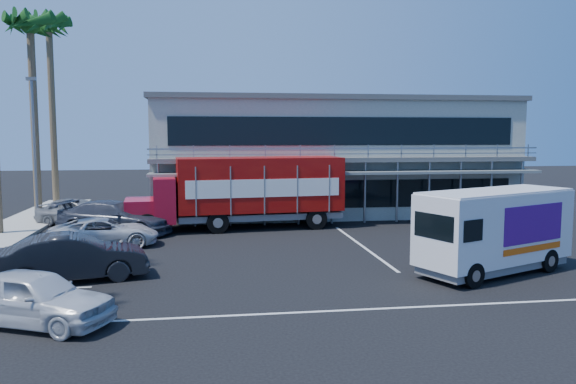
{
  "coord_description": "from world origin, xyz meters",
  "views": [
    {
      "loc": [
        -4.9,
        -21.29,
        5.07
      ],
      "look_at": [
        -1.1,
        4.95,
        2.3
      ],
      "focal_mm": 35.0,
      "sensor_mm": 36.0,
      "label": 1
    }
  ],
  "objects": [
    {
      "name": "ground",
      "position": [
        0.0,
        0.0,
        0.0
      ],
      "size": [
        120.0,
        120.0,
        0.0
      ],
      "primitive_type": "plane",
      "color": "black",
      "rests_on": "ground"
    },
    {
      "name": "palm_e",
      "position": [
        -14.7,
        13.0,
        10.57
      ],
      "size": [
        2.8,
        2.8,
        12.25
      ],
      "color": "brown",
      "rests_on": "ground"
    },
    {
      "name": "parked_car_c",
      "position": [
        -9.5,
        4.4,
        0.66
      ],
      "size": [
        5.02,
        2.89,
        1.32
      ],
      "primitive_type": "imported",
      "rotation": [
        0.0,
        0.0,
        1.73
      ],
      "color": "silver",
      "rests_on": "ground"
    },
    {
      "name": "parked_car_d",
      "position": [
        -9.5,
        7.6,
        0.84
      ],
      "size": [
        6.27,
        4.06,
        1.69
      ],
      "primitive_type": "imported",
      "rotation": [
        0.0,
        0.0,
        1.25
      ],
      "color": "#313542",
      "rests_on": "ground"
    },
    {
      "name": "white_van",
      "position": [
        5.37,
        -2.54,
        1.61
      ],
      "size": [
        6.55,
        4.43,
        3.04
      ],
      "rotation": [
        0.0,
        0.0,
        0.41
      ],
      "color": "silver",
      "rests_on": "ground"
    },
    {
      "name": "red_truck",
      "position": [
        -2.9,
        8.43,
        2.09
      ],
      "size": [
        11.49,
        3.66,
        3.8
      ],
      "rotation": [
        0.0,
        0.0,
        0.09
      ],
      "color": "maroon",
      "rests_on": "ground"
    },
    {
      "name": "building",
      "position": [
        3.0,
        14.94,
        3.66
      ],
      "size": [
        22.4,
        12.0,
        7.3
      ],
      "color": "gray",
      "rests_on": "ground"
    },
    {
      "name": "parked_car_b",
      "position": [
        -9.5,
        -1.44,
        0.81
      ],
      "size": [
        5.2,
        2.8,
        1.63
      ],
      "primitive_type": "imported",
      "rotation": [
        0.0,
        0.0,
        1.8
      ],
      "color": "black",
      "rests_on": "ground"
    },
    {
      "name": "parked_car_e",
      "position": [
        -12.07,
        10.8,
        0.77
      ],
      "size": [
        4.9,
        3.47,
        1.55
      ],
      "primitive_type": "imported",
      "rotation": [
        0.0,
        0.0,
        1.17
      ],
      "color": "gray",
      "rests_on": "ground"
    },
    {
      "name": "light_pole_far",
      "position": [
        -14.2,
        11.0,
        4.5
      ],
      "size": [
        0.5,
        0.25,
        8.09
      ],
      "color": "gray",
      "rests_on": "ground"
    },
    {
      "name": "parked_car_a",
      "position": [
        -9.5,
        -6.0,
        0.75
      ],
      "size": [
        4.73,
        3.42,
        1.5
      ],
      "primitive_type": "imported",
      "rotation": [
        0.0,
        0.0,
        1.14
      ],
      "color": "silver",
      "rests_on": "ground"
    },
    {
      "name": "palm_f",
      "position": [
        -15.1,
        18.5,
        11.47
      ],
      "size": [
        2.8,
        2.8,
        13.25
      ],
      "color": "brown",
      "rests_on": "ground"
    }
  ]
}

